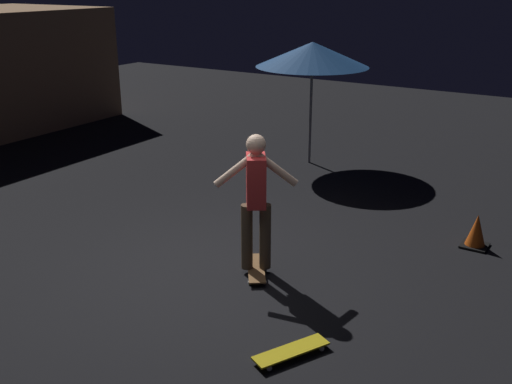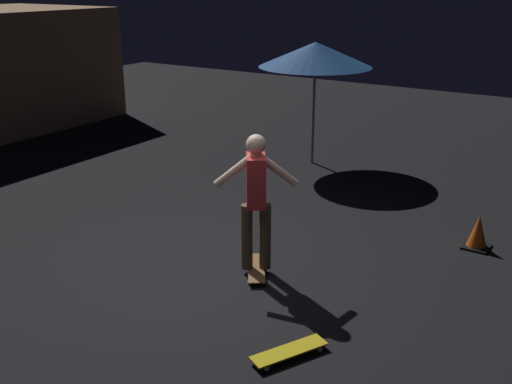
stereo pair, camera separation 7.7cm
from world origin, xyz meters
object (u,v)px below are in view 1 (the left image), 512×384
Objects in this scene: patio_umbrella at (312,54)px; skateboard_ridden at (256,268)px; traffic_cone at (476,232)px; skateboard_spare at (291,351)px; skater at (256,193)px.

skateboard_ridden is (-4.47, -1.59, -2.02)m from patio_umbrella.
skateboard_spare is at bearing 165.60° from traffic_cone.
patio_umbrella is at bearing 19.52° from skater.
skater reaches higher than skateboard_spare.
skateboard_spare is at bearing -136.79° from skater.
skater is at bearing 116.57° from skateboard_ridden.
skateboard_ridden is at bearing -160.48° from patio_umbrella.
patio_umbrella is at bearing 25.83° from skateboard_spare.
traffic_cone is at bearing -43.49° from skater.
skateboard_ridden is 0.98m from skater.
skateboard_ridden is 1.75m from skateboard_spare.
skateboard_spare is 3.59m from traffic_cone.
traffic_cone is at bearing -43.49° from skateboard_ridden.
skateboard_spare is (-1.27, -1.20, 0.00)m from skateboard_ridden.
patio_umbrella is 5.00× the size of traffic_cone.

